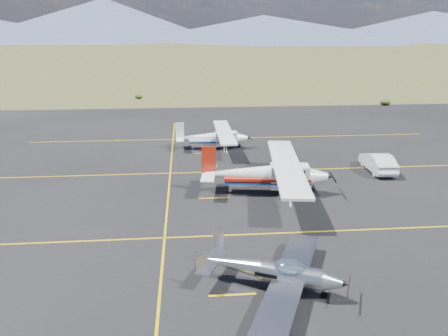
# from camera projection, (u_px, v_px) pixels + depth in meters

# --- Properties ---
(ground) EXTENTS (1600.00, 1600.00, 0.00)m
(ground) POSITION_uv_depth(u_px,v_px,m) (285.00, 251.00, 21.59)
(ground) COLOR #383D1C
(ground) RESTS_ON ground
(apron) EXTENTS (72.00, 72.00, 0.02)m
(apron) POSITION_uv_depth(u_px,v_px,m) (261.00, 199.00, 28.24)
(apron) COLOR black
(apron) RESTS_ON ground
(aircraft_low_wing) EXTENTS (6.15, 7.95, 1.78)m
(aircraft_low_wing) POSITION_uv_depth(u_px,v_px,m) (275.00, 272.00, 18.14)
(aircraft_low_wing) COLOR #B9BBC0
(aircraft_low_wing) RESTS_ON apron
(aircraft_cessna) EXTENTS (7.65, 12.65, 3.19)m
(aircraft_cessna) POSITION_uv_depth(u_px,v_px,m) (267.00, 173.00, 28.91)
(aircraft_cessna) COLOR silver
(aircraft_cessna) RESTS_ON apron
(aircraft_plain) EXTENTS (5.94, 9.90, 2.52)m
(aircraft_plain) POSITION_uv_depth(u_px,v_px,m) (213.00, 137.00, 40.09)
(aircraft_plain) COLOR white
(aircraft_plain) RESTS_ON apron
(sedan) EXTENTS (1.78, 4.52, 1.47)m
(sedan) POSITION_uv_depth(u_px,v_px,m) (378.00, 162.00, 33.68)
(sedan) COLOR silver
(sedan) RESTS_ON apron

